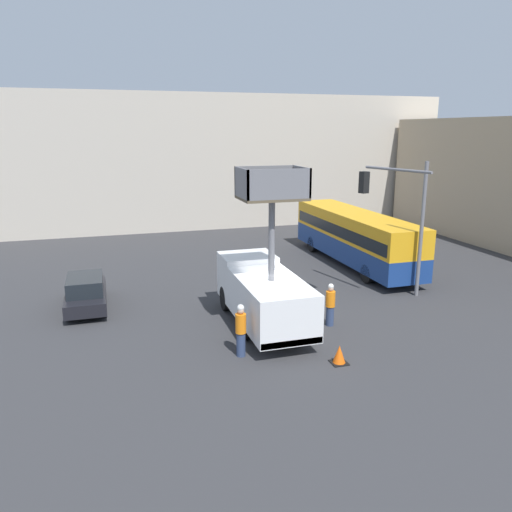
{
  "coord_description": "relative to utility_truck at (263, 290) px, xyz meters",
  "views": [
    {
      "loc": [
        -6.37,
        -18.1,
        7.78
      ],
      "look_at": [
        -0.53,
        0.98,
        2.71
      ],
      "focal_mm": 35.0,
      "sensor_mm": 36.0,
      "label": 1
    }
  ],
  "objects": [
    {
      "name": "ground_plane",
      "position": [
        0.53,
        -0.04,
        -1.53
      ],
      "size": [
        120.0,
        120.0,
        0.0
      ],
      "primitive_type": "plane",
      "color": "#333335"
    },
    {
      "name": "building_backdrop_far",
      "position": [
        0.53,
        25.4,
        3.74
      ],
      "size": [
        44.0,
        10.0,
        10.53
      ],
      "color": "#BCB2A3",
      "rests_on": "ground_plane"
    },
    {
      "name": "utility_truck",
      "position": [
        0.0,
        0.0,
        0.0
      ],
      "size": [
        2.35,
        6.54,
        6.47
      ],
      "color": "white",
      "rests_on": "ground_plane"
    },
    {
      "name": "city_bus",
      "position": [
        8.09,
        7.59,
        0.28
      ],
      "size": [
        2.49,
        11.62,
        3.09
      ],
      "rotation": [
        0.0,
        0.0,
        1.78
      ],
      "color": "navy",
      "rests_on": "ground_plane"
    },
    {
      "name": "traffic_light_pole",
      "position": [
        6.97,
        1.15,
        2.81
      ],
      "size": [
        3.94,
        3.68,
        6.39
      ],
      "color": "slate",
      "rests_on": "ground_plane"
    },
    {
      "name": "road_worker_near_truck",
      "position": [
        -1.59,
        -2.44,
        -0.55
      ],
      "size": [
        0.38,
        0.38,
        1.92
      ],
      "rotation": [
        0.0,
        0.0,
        2.18
      ],
      "color": "navy",
      "rests_on": "ground_plane"
    },
    {
      "name": "road_worker_directing",
      "position": [
        2.63,
        -0.76,
        -0.64
      ],
      "size": [
        0.38,
        0.38,
        1.78
      ],
      "rotation": [
        0.0,
        0.0,
        3.32
      ],
      "color": "navy",
      "rests_on": "ground_plane"
    },
    {
      "name": "traffic_cone_near_truck",
      "position": [
        1.47,
        -3.98,
        -1.22
      ],
      "size": [
        0.57,
        0.57,
        0.65
      ],
      "color": "black",
      "rests_on": "ground_plane"
    },
    {
      "name": "parked_car_curbside",
      "position": [
        -6.91,
        4.22,
        -0.77
      ],
      "size": [
        1.7,
        4.3,
        1.52
      ],
      "color": "black",
      "rests_on": "ground_plane"
    }
  ]
}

